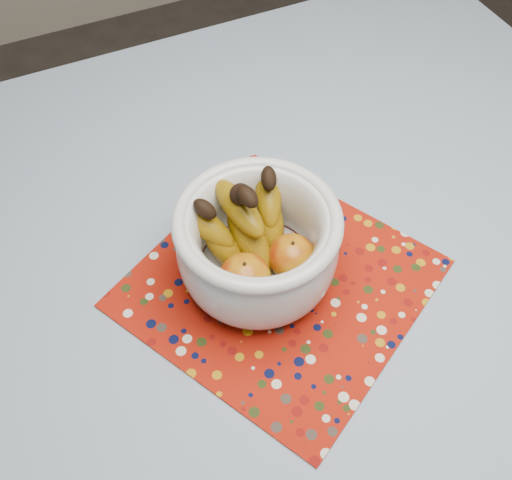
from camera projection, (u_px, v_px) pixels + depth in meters
table at (332, 277)px, 1.05m from camera, size 1.20×1.20×0.75m
tablecloth at (337, 249)px, 0.98m from camera, size 1.32×1.32×0.01m
placemat at (279, 283)px, 0.93m from camera, size 0.55×0.55×0.00m
fruit_bowl at (254, 239)px, 0.88m from camera, size 0.26×0.25×0.19m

